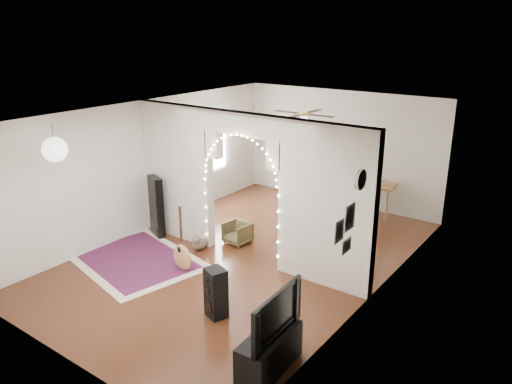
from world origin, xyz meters
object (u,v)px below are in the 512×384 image
Objects in this scene: media_console at (269,352)px; dining_table at (369,184)px; bookcase at (330,198)px; dining_chair_left at (319,210)px; floor_speaker at (216,293)px; dining_chair_right at (238,233)px; acoustic_guitar at (182,247)px.

media_console is 0.77× the size of dining_table.
media_console is 6.04m from dining_table.
bookcase is 0.81m from dining_chair_left.
bookcase reaches higher than floor_speaker.
bookcase is 1.46m from dining_table.
bookcase is 1.11× the size of dining_table.
floor_speaker reaches higher than media_console.
dining_chair_right is (-0.67, -2.07, 0.00)m from dining_chair_left.
dining_table is (0.00, 5.34, 0.30)m from floor_speaker.
floor_speaker is at bearing -4.03° from acoustic_guitar.
dining_table is 1.32m from dining_chair_left.
media_console is 4.71m from bookcase.
bookcase is at bearing 61.19° from dining_chair_right.
floor_speaker is 0.77× the size of media_console.
dining_chair_left is at bearing 77.94° from dining_chair_right.
floor_speaker reaches higher than dining_chair_left.
bookcase reaches higher than acoustic_guitar.
media_console is (2.75, -1.30, -0.19)m from acoustic_guitar.
dining_chair_right is (-1.36, -3.10, -0.47)m from dining_table.
acoustic_guitar is 1.50m from dining_chair_right.
bookcase is at bearing 106.01° from media_console.
acoustic_guitar reaches higher than dining_table.
media_console reaches higher than dining_chair_left.
acoustic_guitar is at bearing -112.15° from dining_chair_left.
dining_table is 2.73× the size of dining_chair_right.
media_console is 2.11× the size of dining_chair_left.
bookcase is 3.04× the size of dining_chair_left.
media_console reaches higher than dining_chair_right.
dining_table is at bearing 96.85° from acoustic_guitar.
bookcase is 3.03× the size of dining_chair_right.
media_console is 2.11× the size of dining_chair_right.
acoustic_guitar is at bearing 151.60° from media_console.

